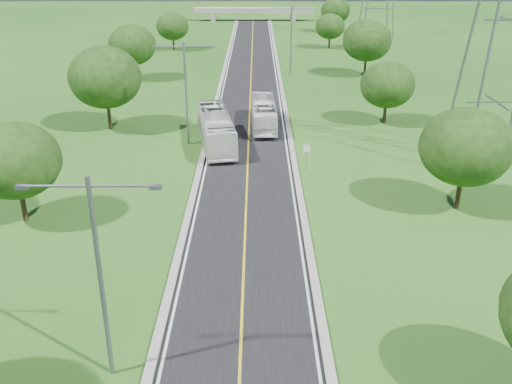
% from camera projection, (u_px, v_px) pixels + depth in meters
% --- Properties ---
extents(ground, '(260.00, 260.00, 0.00)m').
position_uv_depth(ground, '(250.00, 104.00, 70.75)').
color(ground, '#1B4814').
rests_on(ground, ground).
extents(road, '(8.00, 150.00, 0.06)m').
position_uv_depth(road, '(250.00, 92.00, 76.23)').
color(road, black).
rests_on(road, ground).
extents(curb_left, '(0.50, 150.00, 0.22)m').
position_uv_depth(curb_left, '(219.00, 92.00, 76.19)').
color(curb_left, gray).
rests_on(curb_left, ground).
extents(curb_right, '(0.50, 150.00, 0.22)m').
position_uv_depth(curb_right, '(282.00, 92.00, 76.19)').
color(curb_right, gray).
rests_on(curb_right, ground).
extents(speed_limit_sign, '(0.55, 0.09, 2.40)m').
position_uv_depth(speed_limit_sign, '(307.00, 153.00, 49.97)').
color(speed_limit_sign, slate).
rests_on(speed_limit_sign, ground).
extents(overpass, '(30.00, 3.00, 3.20)m').
position_uv_depth(overpass, '(253.00, 11.00, 142.92)').
color(overpass, gray).
rests_on(overpass, ground).
extents(streetlight_near_left, '(5.90, 0.25, 10.00)m').
position_uv_depth(streetlight_near_left, '(99.00, 264.00, 24.46)').
color(streetlight_near_left, slate).
rests_on(streetlight_near_left, ground).
extents(streetlight_mid_left, '(5.90, 0.25, 10.00)m').
position_uv_depth(streetlight_mid_left, '(186.00, 85.00, 54.63)').
color(streetlight_mid_left, slate).
rests_on(streetlight_mid_left, ground).
extents(streetlight_far_right, '(5.90, 0.25, 10.00)m').
position_uv_depth(streetlight_far_right, '(291.00, 34.00, 84.80)').
color(streetlight_far_right, slate).
rests_on(streetlight_far_right, ground).
extents(tree_lb, '(6.30, 6.30, 7.33)m').
position_uv_depth(tree_lb, '(15.00, 161.00, 39.62)').
color(tree_lb, black).
rests_on(tree_lb, ground).
extents(tree_lc, '(7.56, 7.56, 8.79)m').
position_uv_depth(tree_lc, '(105.00, 77.00, 59.35)').
color(tree_lc, black).
rests_on(tree_lc, ground).
extents(tree_ld, '(6.72, 6.72, 7.82)m').
position_uv_depth(tree_ld, '(132.00, 45.00, 81.55)').
color(tree_ld, black).
rests_on(tree_ld, ground).
extents(tree_le, '(5.88, 5.88, 6.84)m').
position_uv_depth(tree_le, '(172.00, 26.00, 103.75)').
color(tree_le, black).
rests_on(tree_le, ground).
extents(tree_rb, '(6.72, 6.72, 7.82)m').
position_uv_depth(tree_rb, '(466.00, 147.00, 41.31)').
color(tree_rb, black).
rests_on(tree_rb, ground).
extents(tree_rc, '(5.88, 5.88, 6.84)m').
position_uv_depth(tree_rc, '(387.00, 85.00, 61.68)').
color(tree_rc, black).
rests_on(tree_rc, ground).
extents(tree_rd, '(7.14, 7.14, 8.30)m').
position_uv_depth(tree_rd, '(367.00, 40.00, 83.24)').
color(tree_rd, black).
rests_on(tree_rd, ground).
extents(tree_re, '(5.46, 5.46, 6.35)m').
position_uv_depth(tree_re, '(330.00, 26.00, 105.69)').
color(tree_re, black).
rests_on(tree_re, ground).
extents(tree_rf, '(6.30, 6.30, 7.33)m').
position_uv_depth(tree_rf, '(335.00, 11.00, 123.73)').
color(tree_rf, black).
rests_on(tree_rf, ground).
extents(bus_outbound, '(2.75, 10.63, 2.94)m').
position_uv_depth(bus_outbound, '(264.00, 113.00, 61.68)').
color(bus_outbound, silver).
rests_on(bus_outbound, road).
extents(bus_inbound, '(4.76, 12.23, 3.32)m').
position_uv_depth(bus_inbound, '(216.00, 129.00, 55.91)').
color(bus_inbound, white).
rests_on(bus_inbound, road).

